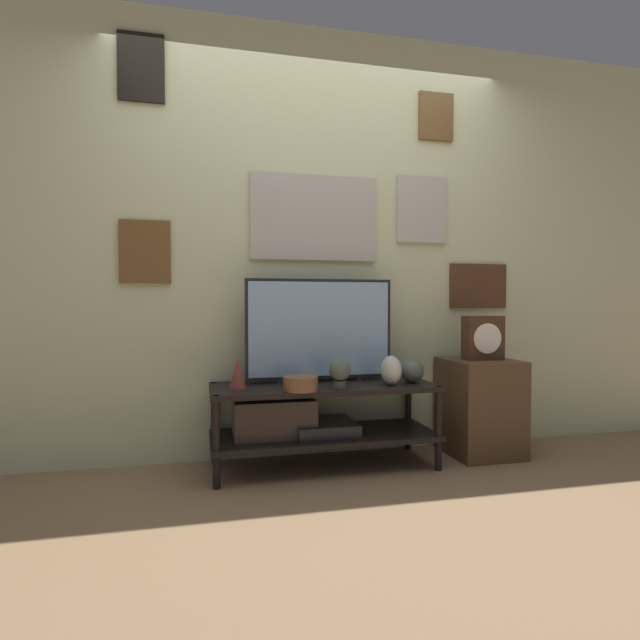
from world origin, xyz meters
TOP-DOWN VIEW (x-y plane):
  - ground_plane at (0.00, 0.00)m, footprint 12.00×12.00m
  - wall_back at (0.00, 0.58)m, footprint 6.40×0.08m
  - media_console at (-0.10, 0.29)m, footprint 1.31×0.49m
  - television at (0.00, 0.40)m, footprint 0.90×0.05m
  - vase_urn_stoneware at (0.37, 0.17)m, footprint 0.12×0.15m
  - vase_slim_bronze at (-0.50, 0.26)m, footprint 0.09×0.09m
  - vase_wide_bowl at (-0.17, 0.11)m, footprint 0.19×0.19m
  - vase_round_glass at (0.53, 0.23)m, footprint 0.14×0.14m
  - decorative_bust at (0.06, 0.14)m, footprint 0.12×0.12m
  - side_table at (1.03, 0.31)m, footprint 0.42×0.45m
  - mantel_clock at (1.04, 0.28)m, footprint 0.25×0.11m

SIDE VIEW (x-z plane):
  - ground_plane at x=0.00m, z-range 0.00..0.00m
  - side_table at x=1.03m, z-range 0.00..0.61m
  - media_console at x=-0.10m, z-range 0.06..0.55m
  - vase_wide_bowl at x=-0.17m, z-range 0.49..0.56m
  - vase_round_glass at x=0.53m, z-range 0.49..0.63m
  - vase_slim_bronze at x=-0.50m, z-range 0.49..0.65m
  - vase_urn_stoneware at x=0.37m, z-range 0.49..0.66m
  - decorative_bust at x=0.06m, z-range 0.50..0.66m
  - mantel_clock at x=1.04m, z-range 0.61..0.88m
  - television at x=0.00m, z-range 0.50..1.12m
  - wall_back at x=0.00m, z-range 0.01..2.71m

